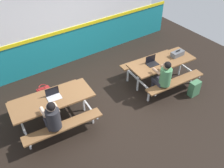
{
  "coord_description": "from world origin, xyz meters",
  "views": [
    {
      "loc": [
        -2.9,
        -4.0,
        4.56
      ],
      "look_at": [
        0.0,
        0.15,
        0.55
      ],
      "focal_mm": 40.1,
      "sensor_mm": 36.0,
      "label": 1
    }
  ],
  "objects": [
    {
      "name": "picnic_table_right",
      "position": [
        1.59,
        0.01,
        0.58
      ],
      "size": [
        1.96,
        1.7,
        0.74
      ],
      "color": "brown",
      "rests_on": "ground"
    },
    {
      "name": "accent_backdrop",
      "position": [
        0.0,
        2.54,
        1.25
      ],
      "size": [
        8.0,
        0.14,
        2.6
      ],
      "color": "teal",
      "rests_on": "ground"
    },
    {
      "name": "backpack_dark",
      "position": [
        1.98,
        -0.95,
        0.22
      ],
      "size": [
        0.3,
        0.22,
        0.44
      ],
      "color": "#3F724C",
      "rests_on": "ground"
    },
    {
      "name": "laptop_silver",
      "position": [
        -1.52,
        0.33,
        0.79
      ],
      "size": [
        0.34,
        0.25,
        0.22
      ],
      "color": "silver",
      "rests_on": "picnic_table_left"
    },
    {
      "name": "toolbox_grey",
      "position": [
        2.15,
        -0.04,
        0.81
      ],
      "size": [
        0.4,
        0.18,
        0.18
      ],
      "color": "#595B60",
      "rests_on": "picnic_table_right"
    },
    {
      "name": "laptop_dark",
      "position": [
        1.27,
        0.07,
        0.79
      ],
      "size": [
        0.34,
        0.25,
        0.22
      ],
      "color": "black",
      "rests_on": "picnic_table_right"
    },
    {
      "name": "ground_plane",
      "position": [
        0.0,
        0.0,
        -0.01
      ],
      "size": [
        10.0,
        10.0,
        0.02
      ],
      "primitive_type": "cube",
      "color": "black"
    },
    {
      "name": "student_nearer",
      "position": [
        -1.81,
        -0.24,
        0.71
      ],
      "size": [
        0.38,
        0.53,
        1.21
      ],
      "color": "#2D2D38",
      "rests_on": "ground"
    },
    {
      "name": "student_further",
      "position": [
        1.15,
        -0.52,
        0.71
      ],
      "size": [
        0.38,
        0.53,
        1.21
      ],
      "color": "#2D2D38",
      "rests_on": "ground"
    },
    {
      "name": "picnic_table_left",
      "position": [
        -1.59,
        0.3,
        0.58
      ],
      "size": [
        1.96,
        1.7,
        0.74
      ],
      "color": "brown",
      "rests_on": "ground"
    },
    {
      "name": "tote_bag_bright",
      "position": [
        -1.47,
        1.24,
        0.19
      ],
      "size": [
        0.34,
        0.21,
        0.43
      ],
      "color": "maroon",
      "rests_on": "ground"
    }
  ]
}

